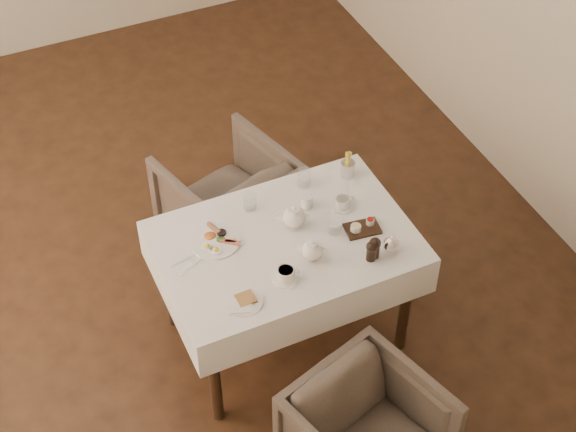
# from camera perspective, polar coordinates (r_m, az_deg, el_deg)

# --- Properties ---
(table) EXTENTS (1.28, 0.88, 0.75)m
(table) POSITION_cam_1_polar(r_m,az_deg,el_deg) (4.51, -0.16, -2.62)
(table) COLOR black
(table) RESTS_ON ground
(armchair_far) EXTENTS (0.84, 0.85, 0.63)m
(armchair_far) POSITION_cam_1_polar(r_m,az_deg,el_deg) (5.28, -3.88, 1.11)
(armchair_far) COLOR #493F36
(armchair_far) RESTS_ON ground
(breakfast_plate) EXTENTS (0.25, 0.25, 0.03)m
(breakfast_plate) POSITION_cam_1_polar(r_m,az_deg,el_deg) (4.42, -4.75, -1.57)
(breakfast_plate) COLOR white
(breakfast_plate) RESTS_ON table
(side_plate) EXTENTS (0.18, 0.17, 0.02)m
(side_plate) POSITION_cam_1_polar(r_m,az_deg,el_deg) (4.15, -2.88, -5.62)
(side_plate) COLOR white
(side_plate) RESTS_ON table
(teapot_centre) EXTENTS (0.21, 0.19, 0.14)m
(teapot_centre) POSITION_cam_1_polar(r_m,az_deg,el_deg) (4.45, 0.38, 0.02)
(teapot_centre) COLOR white
(teapot_centre) RESTS_ON table
(teapot_front) EXTENTS (0.18, 0.17, 0.12)m
(teapot_front) POSITION_cam_1_polar(r_m,az_deg,el_deg) (4.30, 1.58, -2.17)
(teapot_front) COLOR white
(teapot_front) RESTS_ON table
(creamer) EXTENTS (0.06, 0.06, 0.07)m
(creamer) POSITION_cam_1_polar(r_m,az_deg,el_deg) (4.57, 1.23, 0.97)
(creamer) COLOR white
(creamer) RESTS_ON table
(teacup_near) EXTENTS (0.13, 0.13, 0.06)m
(teacup_near) POSITION_cam_1_polar(r_m,az_deg,el_deg) (4.23, -0.15, -3.81)
(teacup_near) COLOR white
(teacup_near) RESTS_ON table
(teacup_far) EXTENTS (0.12, 0.12, 0.06)m
(teacup_far) POSITION_cam_1_polar(r_m,az_deg,el_deg) (4.58, 3.56, 0.85)
(teacup_far) COLOR white
(teacup_far) RESTS_ON table
(glass_left) EXTENTS (0.07, 0.07, 0.10)m
(glass_left) POSITION_cam_1_polar(r_m,az_deg,el_deg) (4.56, -2.47, 0.96)
(glass_left) COLOR silver
(glass_left) RESTS_ON table
(glass_mid) EXTENTS (0.10, 0.10, 0.10)m
(glass_mid) POSITION_cam_1_polar(r_m,az_deg,el_deg) (4.44, 3.07, -0.51)
(glass_mid) COLOR silver
(glass_mid) RESTS_ON table
(glass_right) EXTENTS (0.09, 0.09, 0.10)m
(glass_right) POSITION_cam_1_polar(r_m,az_deg,el_deg) (4.68, 1.05, 2.49)
(glass_right) COLOR silver
(glass_right) RESTS_ON table
(condiment_board) EXTENTS (0.19, 0.14, 0.04)m
(condiment_board) POSITION_cam_1_polar(r_m,az_deg,el_deg) (4.48, 4.81, -0.76)
(condiment_board) COLOR black
(condiment_board) RESTS_ON table
(pepper_mill_left) EXTENTS (0.06, 0.06, 0.12)m
(pepper_mill_left) POSITION_cam_1_polar(r_m,az_deg,el_deg) (4.31, 5.42, -2.25)
(pepper_mill_left) COLOR black
(pepper_mill_left) RESTS_ON table
(pepper_mill_right) EXTENTS (0.07, 0.07, 0.12)m
(pepper_mill_right) POSITION_cam_1_polar(r_m,az_deg,el_deg) (4.32, 5.63, -2.04)
(pepper_mill_right) COLOR black
(pepper_mill_right) RESTS_ON table
(silver_pot) EXTENTS (0.12, 0.11, 0.11)m
(silver_pot) POSITION_cam_1_polar(r_m,az_deg,el_deg) (4.36, 6.68, -1.78)
(silver_pot) COLOR white
(silver_pot) RESTS_ON table
(fries_cup) EXTENTS (0.08, 0.08, 0.16)m
(fries_cup) POSITION_cam_1_polar(r_m,az_deg,el_deg) (4.73, 3.89, 3.29)
(fries_cup) COLOR silver
(fries_cup) RESTS_ON table
(cutlery_fork) EXTENTS (0.20, 0.06, 0.00)m
(cutlery_fork) POSITION_cam_1_polar(r_m,az_deg,el_deg) (4.37, -6.51, -2.69)
(cutlery_fork) COLOR silver
(cutlery_fork) RESTS_ON table
(cutlery_knife) EXTENTS (0.17, 0.09, 0.00)m
(cutlery_knife) POSITION_cam_1_polar(r_m,az_deg,el_deg) (4.33, -6.20, -3.17)
(cutlery_knife) COLOR silver
(cutlery_knife) RESTS_ON table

